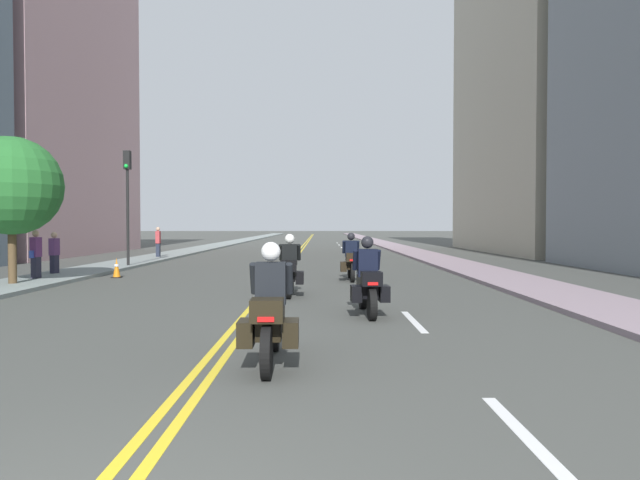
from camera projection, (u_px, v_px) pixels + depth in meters
name	position (u px, v px, depth m)	size (l,w,h in m)	color
ground_plane	(306.00, 246.00, 50.78)	(264.00, 264.00, 0.00)	#434541
sidewalk_left	(222.00, 245.00, 50.81)	(2.39, 144.00, 0.12)	gray
sidewalk_right	(391.00, 245.00, 50.75)	(2.39, 144.00, 0.12)	gray
centreline_yellow_inner	(305.00, 246.00, 50.78)	(0.12, 132.00, 0.01)	yellow
centreline_yellow_outer	(308.00, 246.00, 50.78)	(0.12, 132.00, 0.01)	yellow
lane_dashes_white	(354.00, 258.00, 31.78)	(0.14, 56.40, 0.01)	silver
building_left_1	(26.00, 88.00, 35.74)	(9.40, 17.21, 21.35)	#B78E94
building_right_1	(548.00, 47.00, 38.37)	(8.29, 18.39, 28.29)	#AAA38E
motorcycle_0	(273.00, 316.00, 7.36)	(0.77, 2.18, 1.64)	black
motorcycle_1	(370.00, 284.00, 11.51)	(0.78, 2.18, 1.64)	black
motorcycle_2	(292.00, 271.00, 14.72)	(0.76, 2.21, 1.63)	black
motorcycle_3	(354.00, 261.00, 18.81)	(0.76, 2.19, 1.61)	black
traffic_cone_0	(119.00, 268.00, 19.81)	(0.32, 0.32, 0.70)	black
traffic_light_near	(130.00, 188.00, 24.32)	(0.28, 0.38, 5.10)	black
pedestrian_0	(161.00, 242.00, 30.94)	(0.24, 0.37, 1.77)	#212737
pedestrian_1	(39.00, 255.00, 18.33)	(0.25, 0.49, 1.70)	#252435
pedestrian_2	(57.00, 254.00, 20.27)	(0.27, 0.39, 1.62)	#27263A
street_tree_0	(14.00, 186.00, 16.69)	(2.94, 2.94, 4.52)	#4F3B25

